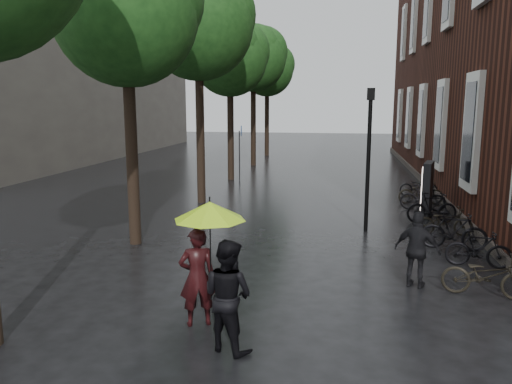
% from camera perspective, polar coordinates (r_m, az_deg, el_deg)
% --- Properties ---
extents(bg_building, '(16.00, 30.00, 14.00)m').
position_cam_1_polar(bg_building, '(41.23, -25.80, 13.53)').
color(bg_building, '#47423D').
rests_on(bg_building, ground).
extents(street_trees, '(4.33, 34.03, 8.91)m').
position_cam_1_polar(street_trees, '(22.46, -4.67, 16.42)').
color(street_trees, black).
rests_on(street_trees, ground).
extents(person_burgundy, '(0.76, 0.65, 1.76)m').
position_cam_1_polar(person_burgundy, '(8.89, -6.74, -9.61)').
color(person_burgundy, black).
rests_on(person_burgundy, ground).
extents(person_black, '(1.09, 1.00, 1.80)m').
position_cam_1_polar(person_black, '(8.00, -3.24, -11.69)').
color(person_black, black).
rests_on(person_black, ground).
extents(lime_umbrella, '(1.21, 1.21, 1.77)m').
position_cam_1_polar(lime_umbrella, '(8.18, -5.31, -2.17)').
color(lime_umbrella, black).
rests_on(lime_umbrella, ground).
extents(pedestrian_walking, '(1.04, 0.74, 1.64)m').
position_cam_1_polar(pedestrian_walking, '(11.12, 17.96, -6.31)').
color(pedestrian_walking, black).
rests_on(pedestrian_walking, ground).
extents(parked_bicycles, '(2.00, 12.11, 1.03)m').
position_cam_1_polar(parked_bicycles, '(16.58, 20.19, -2.36)').
color(parked_bicycles, black).
rests_on(parked_bicycles, ground).
extents(ad_lightbox, '(0.28, 1.23, 1.86)m').
position_cam_1_polar(ad_lightbox, '(18.34, 18.98, 0.37)').
color(ad_lightbox, black).
rests_on(ad_lightbox, ground).
extents(lamp_post, '(0.22, 0.22, 4.31)m').
position_cam_1_polar(lamp_post, '(15.27, 12.78, 5.16)').
color(lamp_post, black).
rests_on(lamp_post, ground).
extents(cycle_sign, '(0.15, 0.50, 2.77)m').
position_cam_1_polar(cycle_sign, '(24.70, -1.81, 5.41)').
color(cycle_sign, '#262628').
rests_on(cycle_sign, ground).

